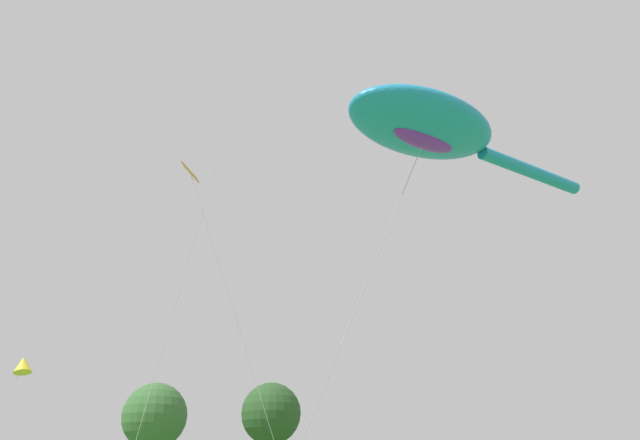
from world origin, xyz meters
name	(u,v)px	position (x,y,z in m)	size (l,w,h in m)	color
big_show_kite	(428,128)	(5.84, 10.48, 12.32)	(11.96, 4.86, 13.02)	#1E8CBF
small_kite_triangle_green	(195,187)	(0.49, 18.83, 12.50)	(5.20, 1.80, 13.59)	orange
small_kite_bird_shape	(23,365)	(-3.92, 30.90, 6.83)	(2.25, 1.60, 7.34)	yellow
tree_oak_left	(155,416)	(12.47, 68.66, 8.48)	(7.33, 7.33, 12.20)	#513823
tree_oak_right	(271,414)	(22.33, 58.40, 8.31)	(6.42, 6.42, 11.59)	#513823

